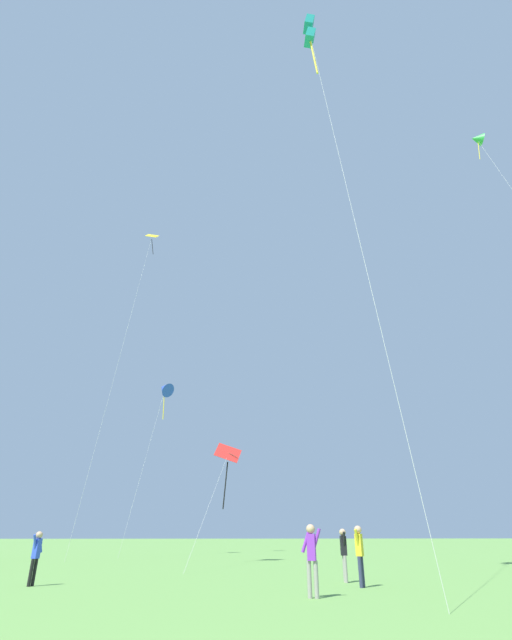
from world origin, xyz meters
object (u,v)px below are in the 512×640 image
object	(u,v)px
kite_green_small	(477,140)
person_in_blue_jacket	(359,550)
kite_blue_delta	(165,389)
person_near_tree	(344,550)
person_in_red_shirt	(312,553)
kite_yellow_diamond	(148,254)
kite_teal_box	(310,33)
kite_red_high	(227,464)
person_foreground_watcher	(36,553)

from	to	relation	value
kite_green_small	person_in_blue_jacket	distance (m)	33.64
kite_blue_delta	person_near_tree	size ratio (longest dim) A/B	8.47
person_near_tree	person_in_blue_jacket	size ratio (longest dim) A/B	0.96
kite_green_small	person_in_red_shirt	world-z (taller)	kite_green_small
kite_blue_delta	person_in_blue_jacket	bearing A→B (deg)	-69.16
person_near_tree	person_in_red_shirt	world-z (taller)	person_in_red_shirt
kite_green_small	kite_blue_delta	bearing A→B (deg)	147.36
kite_blue_delta	kite_yellow_diamond	xyz separation A→B (m)	(-2.31, -3.06, 12.29)
kite_teal_box	kite_yellow_diamond	size ratio (longest dim) A/B	0.96
person_in_blue_jacket	kite_blue_delta	bearing A→B (deg)	110.84
kite_yellow_diamond	person_in_red_shirt	bearing A→B (deg)	-68.22
kite_red_high	kite_green_small	world-z (taller)	kite_green_small
kite_blue_delta	person_in_red_shirt	world-z (taller)	kite_blue_delta
kite_teal_box	person_near_tree	size ratio (longest dim) A/B	16.21
kite_teal_box	kite_red_high	distance (m)	25.58
person_in_red_shirt	person_in_blue_jacket	bearing A→B (deg)	51.13
kite_green_small	person_in_blue_jacket	xyz separation A→B (m)	(-14.93, -9.42, -28.64)
kite_blue_delta	kite_yellow_diamond	distance (m)	12.87
kite_red_high	kite_green_small	size ratio (longest dim) A/B	0.30
person_near_tree	person_foreground_watcher	distance (m)	10.36
kite_red_high	kite_green_small	xyz separation A→B (m)	(18.94, -5.01, 24.14)
kite_green_small	person_foreground_watcher	world-z (taller)	kite_green_small
kite_green_small	person_foreground_watcher	xyz separation A→B (m)	(-25.38, -8.15, -28.74)
kite_teal_box	person_in_blue_jacket	size ratio (longest dim) A/B	15.52
kite_red_high	person_in_red_shirt	world-z (taller)	kite_red_high
kite_blue_delta	kite_green_small	world-z (taller)	kite_green_small
person_in_red_shirt	person_in_blue_jacket	world-z (taller)	person_in_blue_jacket
kite_red_high	person_foreground_watcher	distance (m)	15.36
kite_green_small	person_near_tree	size ratio (longest dim) A/B	17.96
person_foreground_watcher	person_in_blue_jacket	bearing A→B (deg)	-6.90
kite_teal_box	person_foreground_watcher	xyz separation A→B (m)	(-10.04, 1.46, -25.27)
kite_red_high	person_near_tree	world-z (taller)	kite_red_high
kite_red_high	kite_blue_delta	bearing A→B (deg)	117.46
person_foreground_watcher	kite_yellow_diamond	bearing A→B (deg)	93.89
kite_green_small	person_in_blue_jacket	bearing A→B (deg)	-147.77
kite_teal_box	person_near_tree	distance (m)	25.28
kite_teal_box	kite_yellow_diamond	world-z (taller)	kite_yellow_diamond
kite_yellow_diamond	person_in_red_shirt	distance (m)	36.21
kite_yellow_diamond	person_foreground_watcher	world-z (taller)	kite_yellow_diamond
kite_red_high	kite_yellow_diamond	distance (m)	22.99
kite_teal_box	person_in_red_shirt	xyz separation A→B (m)	(-1.63, -2.34, -25.17)
kite_teal_box	kite_blue_delta	bearing A→B (deg)	109.88
kite_red_high	person_in_red_shirt	bearing A→B (deg)	-83.39
person_foreground_watcher	person_in_blue_jacket	world-z (taller)	person_in_blue_jacket
kite_yellow_diamond	kite_teal_box	bearing A→B (deg)	-62.74
kite_yellow_diamond	person_near_tree	xyz separation A→B (m)	(11.77, -20.40, -24.76)
kite_teal_box	person_in_blue_jacket	world-z (taller)	kite_teal_box
kite_red_high	person_in_red_shirt	distance (m)	17.66
kite_red_high	person_in_blue_jacket	world-z (taller)	kite_red_high
kite_blue_delta	person_near_tree	xyz separation A→B (m)	(9.46, -23.47, -12.47)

